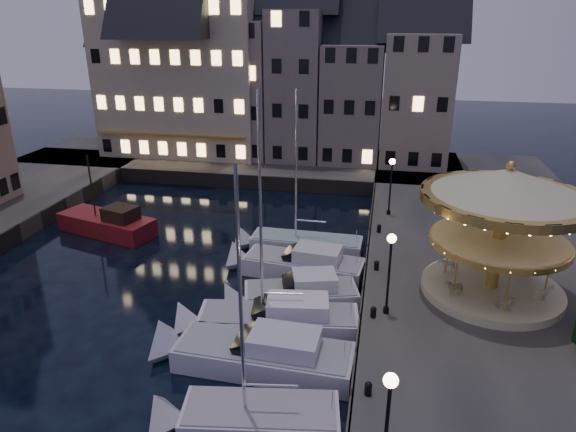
% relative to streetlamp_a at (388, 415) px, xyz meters
% --- Properties ---
extents(ground, '(160.00, 160.00, 0.00)m').
position_rel_streetlamp_a_xyz_m(ground, '(-7.20, 9.00, -4.02)').
color(ground, black).
rests_on(ground, ground).
extents(quay_east, '(16.00, 56.00, 1.30)m').
position_rel_streetlamp_a_xyz_m(quay_east, '(6.80, 15.00, -3.37)').
color(quay_east, '#474442').
rests_on(quay_east, ground).
extents(quay_north, '(44.00, 12.00, 1.30)m').
position_rel_streetlamp_a_xyz_m(quay_north, '(-15.20, 37.00, -3.37)').
color(quay_north, '#474442').
rests_on(quay_north, ground).
extents(quaywall_e, '(0.15, 44.00, 1.30)m').
position_rel_streetlamp_a_xyz_m(quaywall_e, '(-1.20, 15.00, -3.37)').
color(quaywall_e, '#47423A').
rests_on(quaywall_e, ground).
extents(quaywall_n, '(48.00, 0.15, 1.30)m').
position_rel_streetlamp_a_xyz_m(quaywall_n, '(-13.20, 31.00, -3.37)').
color(quaywall_n, '#47423A').
rests_on(quaywall_n, ground).
extents(streetlamp_a, '(0.44, 0.44, 4.17)m').
position_rel_streetlamp_a_xyz_m(streetlamp_a, '(0.00, 0.00, 0.00)').
color(streetlamp_a, black).
rests_on(streetlamp_a, quay_east).
extents(streetlamp_b, '(0.44, 0.44, 4.17)m').
position_rel_streetlamp_a_xyz_m(streetlamp_b, '(0.00, 10.00, 0.00)').
color(streetlamp_b, black).
rests_on(streetlamp_b, quay_east).
extents(streetlamp_c, '(0.44, 0.44, 4.17)m').
position_rel_streetlamp_a_xyz_m(streetlamp_c, '(0.00, 23.50, 0.00)').
color(streetlamp_c, black).
rests_on(streetlamp_c, quay_east).
extents(bollard_a, '(0.30, 0.30, 0.57)m').
position_rel_streetlamp_a_xyz_m(bollard_a, '(-0.60, 4.00, -2.41)').
color(bollard_a, black).
rests_on(bollard_a, quay_east).
extents(bollard_b, '(0.30, 0.30, 0.57)m').
position_rel_streetlamp_a_xyz_m(bollard_b, '(-0.60, 9.50, -2.41)').
color(bollard_b, black).
rests_on(bollard_b, quay_east).
extents(bollard_c, '(0.30, 0.30, 0.57)m').
position_rel_streetlamp_a_xyz_m(bollard_c, '(-0.60, 14.50, -2.41)').
color(bollard_c, black).
rests_on(bollard_c, quay_east).
extents(bollard_d, '(0.30, 0.30, 0.57)m').
position_rel_streetlamp_a_xyz_m(bollard_d, '(-0.60, 20.00, -2.41)').
color(bollard_d, black).
rests_on(bollard_d, quay_east).
extents(townhouse_na, '(5.50, 8.00, 12.80)m').
position_rel_streetlamp_a_xyz_m(townhouse_na, '(-26.70, 39.00, 3.76)').
color(townhouse_na, tan).
rests_on(townhouse_na, quay_north).
extents(townhouse_nb, '(6.16, 8.00, 13.80)m').
position_rel_streetlamp_a_xyz_m(townhouse_nb, '(-21.25, 39.00, 4.26)').
color(townhouse_nb, gray).
rests_on(townhouse_nb, quay_north).
extents(townhouse_nc, '(6.82, 8.00, 14.80)m').
position_rel_streetlamp_a_xyz_m(townhouse_nc, '(-15.20, 39.00, 4.76)').
color(townhouse_nc, gray).
rests_on(townhouse_nc, quay_north).
extents(townhouse_nd, '(5.50, 8.00, 15.80)m').
position_rel_streetlamp_a_xyz_m(townhouse_nd, '(-9.45, 39.00, 5.26)').
color(townhouse_nd, slate).
rests_on(townhouse_nd, quay_north).
extents(townhouse_ne, '(6.16, 8.00, 12.80)m').
position_rel_streetlamp_a_xyz_m(townhouse_ne, '(-4.00, 39.00, 3.76)').
color(townhouse_ne, slate).
rests_on(townhouse_ne, quay_north).
extents(townhouse_nf, '(6.82, 8.00, 13.80)m').
position_rel_streetlamp_a_xyz_m(townhouse_nf, '(2.05, 39.00, 4.26)').
color(townhouse_nf, gray).
rests_on(townhouse_nf, quay_north).
extents(hotel_corner, '(17.60, 9.00, 16.80)m').
position_rel_streetlamp_a_xyz_m(hotel_corner, '(-21.20, 39.00, 5.76)').
color(hotel_corner, '#C1B597').
rests_on(hotel_corner, quay_north).
extents(motorboat_a, '(7.04, 3.15, 11.62)m').
position_rel_streetlamp_a_xyz_m(motorboat_a, '(-5.08, 2.63, -3.48)').
color(motorboat_a, silver).
rests_on(motorboat_a, ground).
extents(motorboat_b, '(9.02, 2.98, 2.15)m').
position_rel_streetlamp_a_xyz_m(motorboat_b, '(-5.66, 6.44, -3.37)').
color(motorboat_b, silver).
rests_on(motorboat_b, ground).
extents(motorboat_c, '(9.01, 3.46, 11.91)m').
position_rel_streetlamp_a_xyz_m(motorboat_c, '(-5.59, 9.21, -3.34)').
color(motorboat_c, white).
rests_on(motorboat_c, ground).
extents(motorboat_d, '(7.17, 3.98, 2.15)m').
position_rel_streetlamp_a_xyz_m(motorboat_d, '(-4.92, 11.82, -3.38)').
color(motorboat_d, silver).
rests_on(motorboat_d, ground).
extents(motorboat_e, '(8.30, 3.23, 2.15)m').
position_rel_streetlamp_a_xyz_m(motorboat_e, '(-5.35, 15.55, -3.37)').
color(motorboat_e, silver).
rests_on(motorboat_e, ground).
extents(motorboat_f, '(8.36, 2.35, 11.10)m').
position_rel_streetlamp_a_xyz_m(motorboat_f, '(-5.85, 18.67, -3.49)').
color(motorboat_f, silver).
rests_on(motorboat_f, ground).
extents(red_fishing_boat, '(7.73, 4.44, 5.90)m').
position_rel_streetlamp_a_xyz_m(red_fishing_boat, '(-19.86, 19.20, -3.32)').
color(red_fishing_boat, maroon).
rests_on(red_fishing_boat, ground).
extents(carousel, '(8.12, 8.12, 7.10)m').
position_rel_streetlamp_a_xyz_m(carousel, '(5.34, 12.96, 1.96)').
color(carousel, '#C6BF91').
rests_on(carousel, quay_east).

